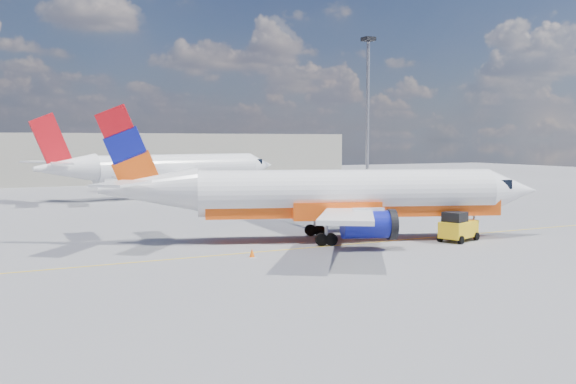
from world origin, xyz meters
name	(u,v)px	position (x,y,z in m)	size (l,w,h in m)	color
ground	(357,253)	(0.00, 0.00, 0.00)	(240.00, 240.00, 0.00)	slate
taxi_line	(332,246)	(0.00, 3.00, 0.01)	(70.00, 0.15, 0.01)	yellow
terminal_main	(142,158)	(5.00, 75.00, 4.00)	(70.00, 14.00, 8.00)	#B6B09D
main_jet	(333,195)	(1.20, 4.99, 3.12)	(30.75, 23.33, 9.35)	white
second_jet	(171,170)	(0.97, 43.77, 3.30)	(32.78, 25.12, 9.89)	white
gse_tug	(458,227)	(8.66, 0.84, 0.97)	(3.25, 2.66, 2.06)	black
traffic_cone	(252,253)	(-6.39, 1.42, 0.26)	(0.39, 0.39, 0.54)	white
floodlight_mast	(368,100)	(26.38, 38.95, 12.24)	(1.49, 1.49, 20.42)	gray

